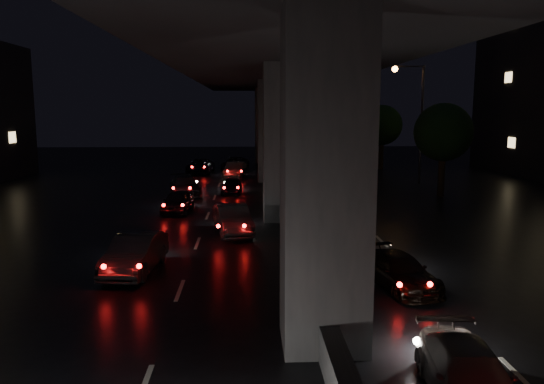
{
  "coord_description": "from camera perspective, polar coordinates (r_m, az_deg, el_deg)",
  "views": [
    {
      "loc": [
        -1.81,
        -22.27,
        5.69
      ],
      "look_at": [
        -0.67,
        2.48,
        1.83
      ],
      "focal_mm": 35.0,
      "sensor_mm": 36.0,
      "label": 1
    }
  ],
  "objects": [
    {
      "name": "ground",
      "position": [
        23.05,
        1.96,
        -5.43
      ],
      "size": [
        120.0,
        120.0,
        0.0
      ],
      "primitive_type": "plane",
      "color": "black",
      "rests_on": "ground"
    },
    {
      "name": "viaduct",
      "position": [
        27.46,
        1.2,
        14.4
      ],
      "size": [
        12.0,
        80.0,
        10.5
      ],
      "color": "#353437",
      "rests_on": "ground"
    },
    {
      "name": "median_barrier",
      "position": [
        27.83,
        1.15,
        -2.04
      ],
      "size": [
        0.45,
        70.0,
        0.85
      ],
      "primitive_type": "cube",
      "color": "#353437",
      "rests_on": "ground"
    },
    {
      "name": "tree_c",
      "position": [
        36.61,
        17.95,
        6.1
      ],
      "size": [
        3.8,
        3.8,
        6.12
      ],
      "color": "black",
      "rests_on": "ground"
    },
    {
      "name": "tree_d",
      "position": [
        51.9,
        11.75,
        7.03
      ],
      "size": [
        3.8,
        3.8,
        6.12
      ],
      "color": "black",
      "rests_on": "ground"
    },
    {
      "name": "streetlight_far",
      "position": [
        42.25,
        15.14,
        8.51
      ],
      "size": [
        2.52,
        0.44,
        9.0
      ],
      "color": "#2D2D33",
      "rests_on": "ground"
    },
    {
      "name": "car_2",
      "position": [
        11.56,
        20.45,
        -18.15
      ],
      "size": [
        1.87,
        3.89,
        1.09
      ],
      "primitive_type": "imported",
      "rotation": [
        0.0,
        0.0,
        -0.09
      ],
      "color": "#605853",
      "rests_on": "ground"
    },
    {
      "name": "car_3",
      "position": [
        17.71,
        13.5,
        -8.29
      ],
      "size": [
        2.32,
        3.97,
        1.08
      ],
      "primitive_type": "imported",
      "rotation": [
        0.0,
        0.0,
        0.23
      ],
      "color": "black",
      "rests_on": "ground"
    },
    {
      "name": "car_4",
      "position": [
        19.42,
        -14.54,
        -6.42
      ],
      "size": [
        1.81,
        4.16,
        1.33
      ],
      "primitive_type": "imported",
      "rotation": [
        0.0,
        0.0,
        -0.1
      ],
      "color": "black",
      "rests_on": "ground"
    },
    {
      "name": "car_5",
      "position": [
        24.59,
        -4.26,
        -2.96
      ],
      "size": [
        2.12,
        4.21,
        1.32
      ],
      "primitive_type": "imported",
      "rotation": [
        0.0,
        0.0,
        0.19
      ],
      "color": "#27282A",
      "rests_on": "ground"
    },
    {
      "name": "car_6",
      "position": [
        30.1,
        -10.12,
        -1.02
      ],
      "size": [
        1.7,
        3.61,
        1.2
      ],
      "primitive_type": "imported",
      "rotation": [
        0.0,
        0.0,
        -0.08
      ],
      "color": "black",
      "rests_on": "ground"
    },
    {
      "name": "car_7",
      "position": [
        36.0,
        -9.33,
        0.67
      ],
      "size": [
        2.75,
        4.66,
        1.27
      ],
      "primitive_type": "imported",
      "rotation": [
        0.0,
        0.0,
        0.24
      ],
      "color": "#272629",
      "rests_on": "ground"
    },
    {
      "name": "car_8",
      "position": [
        36.29,
        -4.36,
        0.67
      ],
      "size": [
        1.44,
        3.2,
        1.07
      ],
      "primitive_type": "imported",
      "rotation": [
        0.0,
        0.0,
        -0.06
      ],
      "color": "black",
      "rests_on": "ground"
    },
    {
      "name": "car_9",
      "position": [
        44.65,
        -4.0,
        2.38
      ],
      "size": [
        1.96,
        4.2,
        1.33
      ],
      "primitive_type": "imported",
      "rotation": [
        0.0,
        0.0,
        -0.14
      ],
      "color": "#494740",
      "rests_on": "ground"
    },
    {
      "name": "car_10",
      "position": [
        50.22,
        -3.99,
        3.05
      ],
      "size": [
        2.83,
        4.77,
        1.24
      ],
      "primitive_type": "imported",
      "rotation": [
        0.0,
        0.0,
        -0.18
      ],
      "color": "black",
      "rests_on": "ground"
    },
    {
      "name": "car_11",
      "position": [
        48.34,
        -7.73,
        2.79
      ],
      "size": [
        2.4,
        4.73,
        1.28
      ],
      "primitive_type": "imported",
      "rotation": [
        0.0,
        0.0,
        -0.06
      ],
      "color": "black",
      "rests_on": "ground"
    }
  ]
}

